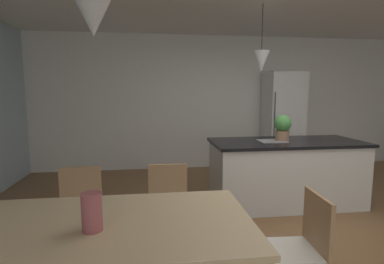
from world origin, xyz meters
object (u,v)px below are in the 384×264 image
Objects in this scene: chair_kitchen_end at (298,250)px; refrigerator at (282,121)px; chair_far_left at (80,212)px; kitchen_island at (286,172)px; potted_plant_on_island at (283,127)px; vase_on_dining_table at (92,212)px; dining_table at (112,232)px; chair_far_right at (168,208)px.

refrigerator reaches higher than chair_kitchen_end.
chair_far_left is 2.76m from kitchen_island.
potted_plant_on_island reaches higher than kitchen_island.
refrigerator is 8.53× the size of vase_on_dining_table.
dining_table is 1.00m from chair_far_right.
refrigerator is (2.49, 2.99, 0.51)m from chair_far_right.
refrigerator is at bearing 53.00° from vase_on_dining_table.
dining_table is 1.28m from chair_kitchen_end.
chair_far_left is at bearing 114.77° from dining_table.
refrigerator reaches higher than vase_on_dining_table.
chair_far_left is at bearing 107.41° from vase_on_dining_table.
potted_plant_on_island is 3.01m from vase_on_dining_table.
kitchen_island is at bearing 67.21° from chair_kitchen_end.
dining_table is 1.00m from chair_far_left.
dining_table is 2.89m from potted_plant_on_island.
refrigerator reaches higher than kitchen_island.
chair_kitchen_end is at bearing 4.02° from vase_on_dining_table.
chair_kitchen_end is 4.23m from refrigerator.
chair_far_left is 0.81m from chair_far_right.
vase_on_dining_table reaches higher than kitchen_island.
dining_table is 0.23m from vase_on_dining_table.
chair_far_left is 0.44× the size of refrigerator.
chair_far_left is (-0.41, 0.88, -0.21)m from dining_table.
refrigerator is at bearing 67.24° from chair_kitchen_end.
kitchen_island is at bearing 33.31° from chair_far_right.
kitchen_island is 1.06× the size of refrigerator.
potted_plant_on_island is 1.57× the size of vase_on_dining_table.
chair_kitchen_end is at bearing -112.79° from kitchen_island.
dining_table is 0.86× the size of kitchen_island.
potted_plant_on_island is (-0.85, -1.87, 0.11)m from refrigerator.
chair_far_right is 1.24m from chair_kitchen_end.
chair_far_right is at bearing 62.86° from vase_on_dining_table.
potted_plant_on_island reaches higher than dining_table.
refrigerator is (1.62, 3.87, 0.51)m from chair_kitchen_end.
chair_far_left is at bearing -156.00° from kitchen_island.
kitchen_island is 3.08m from vase_on_dining_table.
kitchen_island reaches higher than chair_far_right.
vase_on_dining_table reaches higher than dining_table.
chair_far_left is at bearing -179.99° from chair_far_right.
kitchen_island reaches higher than chair_kitchen_end.
vase_on_dining_table is (-2.99, -3.97, -0.11)m from refrigerator.
kitchen_island is (0.84, 2.01, -0.01)m from chair_kitchen_end.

